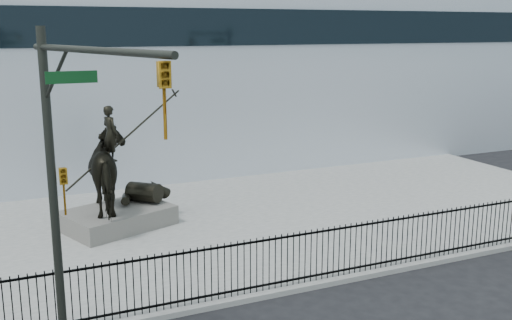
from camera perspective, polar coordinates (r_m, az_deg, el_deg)
name	(u,v)px	position (r m, az deg, el deg)	size (l,w,h in m)	color
ground	(347,302)	(16.12, 8.64, -13.26)	(120.00, 120.00, 0.00)	black
plaza	(242,222)	(21.84, -1.38, -5.91)	(30.00, 12.00, 0.15)	gray
building	(148,75)	(33.19, -10.29, 8.01)	(44.00, 14.00, 9.00)	silver
picket_fence	(323,253)	(16.73, 6.40, -8.84)	(22.10, 0.10, 1.50)	black
statue_plinth	(118,218)	(21.53, -13.05, -5.38)	(3.51, 2.41, 0.66)	#635F5A
equestrian_statue	(117,170)	(21.12, -13.12, -0.93)	(4.24, 3.43, 3.81)	black
traffic_signal_left	(70,185)	(11.92, -17.28, -2.32)	(1.52, 4.84, 7.00)	black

